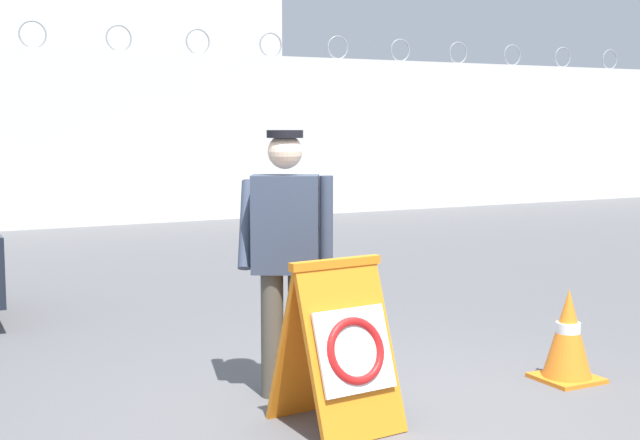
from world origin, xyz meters
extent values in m
plane|color=#5B5B5E|center=(0.00, 0.00, 0.00)|extent=(90.00, 90.00, 0.00)
cube|color=silver|center=(0.00, 11.15, 1.54)|extent=(36.00, 0.30, 3.08)
torus|color=gray|center=(0.00, 11.15, 3.30)|extent=(0.47, 0.03, 0.47)
torus|color=gray|center=(1.47, 11.15, 3.30)|extent=(0.47, 0.03, 0.47)
torus|color=gray|center=(2.93, 11.15, 3.30)|extent=(0.47, 0.03, 0.47)
torus|color=gray|center=(4.40, 11.15, 3.30)|extent=(0.47, 0.03, 0.47)
torus|color=gray|center=(5.87, 11.15, 3.30)|extent=(0.47, 0.03, 0.47)
torus|color=gray|center=(7.33, 11.15, 3.30)|extent=(0.47, 0.03, 0.47)
torus|color=gray|center=(8.80, 11.15, 3.30)|extent=(0.47, 0.03, 0.47)
torus|color=gray|center=(10.27, 11.15, 3.30)|extent=(0.47, 0.03, 0.47)
torus|color=gray|center=(11.73, 11.15, 3.30)|extent=(0.47, 0.03, 0.47)
torus|color=gray|center=(13.20, 11.15, 3.30)|extent=(0.47, 0.03, 0.47)
cube|color=silver|center=(1.12, 14.90, 2.21)|extent=(8.10, 5.27, 4.42)
cube|color=orange|center=(-0.23, -0.19, 0.49)|extent=(0.61, 0.41, 0.98)
cube|color=orange|center=(-0.26, 0.13, 0.49)|extent=(0.61, 0.41, 0.98)
cube|color=orange|center=(-0.24, -0.03, 0.99)|extent=(0.62, 0.12, 0.05)
cube|color=white|center=(-0.22, -0.23, 0.51)|extent=(0.51, 0.22, 0.47)
torus|color=red|center=(-0.22, -0.24, 0.51)|extent=(0.41, 0.21, 0.39)
cylinder|color=#514C42|center=(-0.19, 0.57, 0.42)|extent=(0.15, 0.15, 0.84)
cylinder|color=#514C42|center=(-0.34, 0.66, 0.42)|extent=(0.15, 0.15, 0.84)
cube|color=#384256|center=(-0.26, 0.62, 1.16)|extent=(0.49, 0.41, 0.64)
sphere|color=beige|center=(-0.26, 0.62, 1.63)|extent=(0.23, 0.23, 0.23)
cylinder|color=#384256|center=(-0.03, 0.48, 1.17)|extent=(0.09, 0.09, 0.61)
cylinder|color=#384256|center=(-0.45, 0.84, 1.15)|extent=(0.25, 0.34, 0.59)
cylinder|color=black|center=(-0.26, 0.62, 1.75)|extent=(0.24, 0.24, 0.05)
cube|color=orange|center=(1.67, 0.03, 0.01)|extent=(0.41, 0.41, 0.03)
cone|color=orange|center=(1.67, 0.03, 0.34)|extent=(0.35, 0.35, 0.63)
cylinder|color=white|center=(1.67, 0.03, 0.38)|extent=(0.17, 0.17, 0.09)
camera|label=1|loc=(-2.73, -4.62, 1.82)|focal=50.00mm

